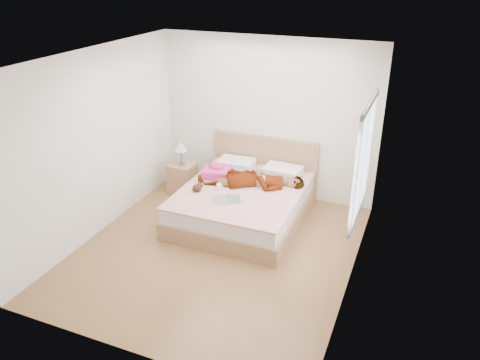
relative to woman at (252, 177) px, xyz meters
The scene contains 11 objects.
ground 1.33m from the woman, 92.86° to the right, with size 4.00×4.00×0.00m, color #4E3218.
woman is the anchor object (origin of this frame).
hair 0.73m from the woman, 141.71° to the left, with size 0.42×0.51×0.08m, color black.
phone 0.64m from the woman, 141.34° to the left, with size 0.04×0.09×0.01m, color silver.
room_shell 2.12m from the woman, 27.08° to the right, with size 4.00×4.00×4.00m.
bed 0.38m from the woman, 112.43° to the right, with size 1.80×2.08×1.00m.
towel 0.61m from the woman, behind, with size 0.48×0.41×0.22m.
magazine 0.68m from the woman, 101.46° to the right, with size 0.54×0.48×0.03m.
coffee_mug 0.53m from the woman, 134.06° to the right, with size 0.12×0.08×0.09m.
plush_toy 0.85m from the woman, 140.27° to the right, with size 0.15×0.21×0.11m.
nightstand 1.40m from the woman, behind, with size 0.44×0.39×0.92m.
Camera 1 is at (2.34, -4.88, 3.60)m, focal length 35.00 mm.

